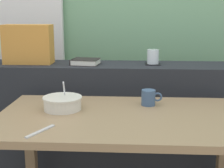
{
  "coord_description": "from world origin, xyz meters",
  "views": [
    {
      "loc": [
        0.1,
        -1.59,
        1.19
      ],
      "look_at": [
        -0.02,
        0.36,
        0.74
      ],
      "focal_mm": 51.88,
      "sensor_mm": 36.0,
      "label": 1
    }
  ],
  "objects_px": {
    "juice_glass": "(153,57)",
    "throw_pillow": "(28,44)",
    "closed_book": "(85,62)",
    "coaster_square": "(153,64)",
    "soup_bowl": "(63,103)",
    "ceramic_mug": "(149,98)",
    "breakfast_table": "(125,134)",
    "fork_utensil": "(40,131)"
  },
  "relations": [
    {
      "from": "soup_bowl",
      "to": "fork_utensil",
      "type": "height_order",
      "value": "soup_bowl"
    },
    {
      "from": "coaster_square",
      "to": "closed_book",
      "type": "xyz_separation_m",
      "value": [
        -0.45,
        -0.03,
        0.02
      ]
    },
    {
      "from": "breakfast_table",
      "to": "closed_book",
      "type": "height_order",
      "value": "closed_book"
    },
    {
      "from": "closed_book",
      "to": "throw_pillow",
      "type": "distance_m",
      "value": 0.4
    },
    {
      "from": "juice_glass",
      "to": "ceramic_mug",
      "type": "relative_size",
      "value": 0.84
    },
    {
      "from": "juice_glass",
      "to": "soup_bowl",
      "type": "relative_size",
      "value": 0.47
    },
    {
      "from": "juice_glass",
      "to": "coaster_square",
      "type": "bearing_deg",
      "value": 0.0
    },
    {
      "from": "closed_book",
      "to": "soup_bowl",
      "type": "bearing_deg",
      "value": -95.52
    },
    {
      "from": "closed_book",
      "to": "fork_utensil",
      "type": "bearing_deg",
      "value": -95.38
    },
    {
      "from": "soup_bowl",
      "to": "breakfast_table",
      "type": "bearing_deg",
      "value": -13.44
    },
    {
      "from": "juice_glass",
      "to": "throw_pillow",
      "type": "height_order",
      "value": "throw_pillow"
    },
    {
      "from": "closed_book",
      "to": "ceramic_mug",
      "type": "xyz_separation_m",
      "value": [
        0.4,
        -0.41,
        -0.13
      ]
    },
    {
      "from": "soup_bowl",
      "to": "fork_utensil",
      "type": "distance_m",
      "value": 0.32
    },
    {
      "from": "closed_book",
      "to": "coaster_square",
      "type": "bearing_deg",
      "value": 3.76
    },
    {
      "from": "soup_bowl",
      "to": "ceramic_mug",
      "type": "bearing_deg",
      "value": 13.22
    },
    {
      "from": "breakfast_table",
      "to": "coaster_square",
      "type": "bearing_deg",
      "value": 74.51
    },
    {
      "from": "throw_pillow",
      "to": "ceramic_mug",
      "type": "xyz_separation_m",
      "value": [
        0.79,
        -0.43,
        -0.24
      ]
    },
    {
      "from": "juice_glass",
      "to": "ceramic_mug",
      "type": "bearing_deg",
      "value": -95.96
    },
    {
      "from": "juice_glass",
      "to": "closed_book",
      "type": "bearing_deg",
      "value": -176.24
    },
    {
      "from": "breakfast_table",
      "to": "soup_bowl",
      "type": "distance_m",
      "value": 0.36
    },
    {
      "from": "juice_glass",
      "to": "soup_bowl",
      "type": "xyz_separation_m",
      "value": [
        -0.5,
        -0.54,
        -0.17
      ]
    },
    {
      "from": "breakfast_table",
      "to": "juice_glass",
      "type": "xyz_separation_m",
      "value": [
        0.17,
        0.62,
        0.3
      ]
    },
    {
      "from": "juice_glass",
      "to": "ceramic_mug",
      "type": "distance_m",
      "value": 0.47
    },
    {
      "from": "closed_book",
      "to": "soup_bowl",
      "type": "relative_size",
      "value": 0.96
    },
    {
      "from": "breakfast_table",
      "to": "closed_book",
      "type": "relative_size",
      "value": 6.5
    },
    {
      "from": "coaster_square",
      "to": "ceramic_mug",
      "type": "height_order",
      "value": "coaster_square"
    },
    {
      "from": "juice_glass",
      "to": "throw_pillow",
      "type": "bearing_deg",
      "value": -179.6
    },
    {
      "from": "coaster_square",
      "to": "soup_bowl",
      "type": "distance_m",
      "value": 0.75
    },
    {
      "from": "coaster_square",
      "to": "throw_pillow",
      "type": "relative_size",
      "value": 0.31
    },
    {
      "from": "coaster_square",
      "to": "throw_pillow",
      "type": "bearing_deg",
      "value": -179.6
    },
    {
      "from": "juice_glass",
      "to": "throw_pillow",
      "type": "xyz_separation_m",
      "value": [
        -0.84,
        -0.01,
        0.08
      ]
    },
    {
      "from": "closed_book",
      "to": "throw_pillow",
      "type": "xyz_separation_m",
      "value": [
        -0.39,
        0.02,
        0.11
      ]
    },
    {
      "from": "breakfast_table",
      "to": "juice_glass",
      "type": "distance_m",
      "value": 0.71
    },
    {
      "from": "coaster_square",
      "to": "fork_utensil",
      "type": "distance_m",
      "value": 1.02
    },
    {
      "from": "breakfast_table",
      "to": "soup_bowl",
      "type": "xyz_separation_m",
      "value": [
        -0.33,
        0.08,
        0.13
      ]
    },
    {
      "from": "coaster_square",
      "to": "soup_bowl",
      "type": "relative_size",
      "value": 0.49
    },
    {
      "from": "breakfast_table",
      "to": "fork_utensil",
      "type": "relative_size",
      "value": 7.46
    },
    {
      "from": "throw_pillow",
      "to": "soup_bowl",
      "type": "relative_size",
      "value": 1.58
    },
    {
      "from": "breakfast_table",
      "to": "soup_bowl",
      "type": "height_order",
      "value": "soup_bowl"
    },
    {
      "from": "soup_bowl",
      "to": "ceramic_mug",
      "type": "relative_size",
      "value": 1.8
    },
    {
      "from": "juice_glass",
      "to": "closed_book",
      "type": "height_order",
      "value": "juice_glass"
    },
    {
      "from": "breakfast_table",
      "to": "ceramic_mug",
      "type": "height_order",
      "value": "ceramic_mug"
    }
  ]
}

